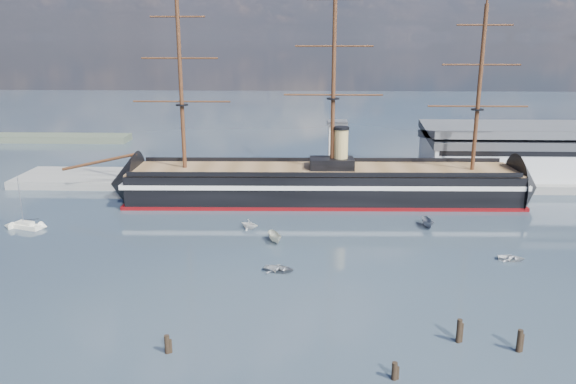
{
  "coord_description": "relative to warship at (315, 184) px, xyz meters",
  "views": [
    {
      "loc": [
        -4.45,
        -66.03,
        36.89
      ],
      "look_at": [
        -7.91,
        35.0,
        9.0
      ],
      "focal_mm": 35.0,
      "sensor_mm": 36.0,
      "label": 1
    }
  ],
  "objects": [
    {
      "name": "motorboat_b",
      "position": [
        -6.37,
        -41.38,
        -4.04
      ],
      "size": [
        1.96,
        3.32,
        1.45
      ],
      "primitive_type": "imported",
      "rotation": [
        0.0,
        0.0,
        1.33
      ],
      "color": "gray",
      "rests_on": "ground"
    },
    {
      "name": "warship",
      "position": [
        0.0,
        0.0,
        0.0
      ],
      "size": [
        113.06,
        18.29,
        53.94
      ],
      "rotation": [
        0.0,
        0.0,
        0.02
      ],
      "color": "black",
      "rests_on": "ground"
    },
    {
      "name": "quay_tower",
      "position": [
        5.45,
        13.0,
        5.72
      ],
      "size": [
        5.0,
        5.0,
        15.0
      ],
      "color": "silver",
      "rests_on": "ground"
    },
    {
      "name": "warehouse",
      "position": [
        60.45,
        20.0,
        3.95
      ],
      "size": [
        63.0,
        21.0,
        11.6
      ],
      "color": "#B7BABC",
      "rests_on": "ground"
    },
    {
      "name": "motorboat_c",
      "position": [
        22.43,
        -18.21,
        -4.04
      ],
      "size": [
        5.93,
        2.7,
        2.3
      ],
      "primitive_type": "imported",
      "rotation": [
        0.0,
        0.0,
        0.11
      ],
      "color": "slate",
      "rests_on": "ground"
    },
    {
      "name": "quay",
      "position": [
        12.45,
        16.0,
        -4.04
      ],
      "size": [
        180.0,
        18.0,
        2.0
      ],
      "primitive_type": "cube",
      "color": "slate",
      "rests_on": "ground"
    },
    {
      "name": "ground",
      "position": [
        2.45,
        -20.0,
        -4.04
      ],
      "size": [
        600.0,
        600.0,
        0.0
      ],
      "primitive_type": "plane",
      "color": "#232D3A",
      "rests_on": "ground"
    },
    {
      "name": "piling_near_left",
      "position": [
        -18.66,
        -66.26,
        -4.04
      ],
      "size": [
        0.64,
        0.64,
        3.06
      ],
      "primitive_type": "cylinder",
      "color": "black",
      "rests_on": "ground"
    },
    {
      "name": "piling_near_right",
      "position": [
        23.94,
        -64.51,
        -4.04
      ],
      "size": [
        0.64,
        0.64,
        3.62
      ],
      "primitive_type": "cylinder",
      "color": "black",
      "rests_on": "ground"
    },
    {
      "name": "motorboat_a",
      "position": [
        -7.79,
        -27.87,
        -4.04
      ],
      "size": [
        6.24,
        4.1,
        2.34
      ],
      "primitive_type": "imported",
      "rotation": [
        0.0,
        0.0,
        0.37
      ],
      "color": "beige",
      "rests_on": "ground"
    },
    {
      "name": "sailboat",
      "position": [
        -58.11,
        -21.59,
        -3.37
      ],
      "size": [
        6.82,
        3.98,
        10.48
      ],
      "rotation": [
        0.0,
        0.0,
        -0.34
      ],
      "color": "silver",
      "rests_on": "ground"
    },
    {
      "name": "motorboat_e",
      "position": [
        33.16,
        -35.25,
        -4.04
      ],
      "size": [
        1.65,
        2.9,
        1.27
      ],
      "primitive_type": "imported",
      "rotation": [
        0.0,
        0.0,
        1.36
      ],
      "color": "silver",
      "rests_on": "ground"
    },
    {
      "name": "piling_extra",
      "position": [
        17.19,
        -62.54,
        -4.04
      ],
      "size": [
        0.64,
        0.64,
        3.85
      ],
      "primitive_type": "cylinder",
      "color": "black",
      "rests_on": "ground"
    },
    {
      "name": "motorboat_d",
      "position": [
        -13.32,
        -20.39,
        -4.04
      ],
      "size": [
        5.2,
        6.66,
        2.25
      ],
      "primitive_type": "imported",
      "rotation": [
        0.0,
        0.0,
        1.09
      ],
      "color": "white",
      "rests_on": "ground"
    },
    {
      "name": "piling_near_mid",
      "position": [
        7.97,
        -70.79,
        -4.04
      ],
      "size": [
        0.64,
        0.64,
        2.82
      ],
      "primitive_type": "cylinder",
      "color": "black",
      "rests_on": "ground"
    }
  ]
}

